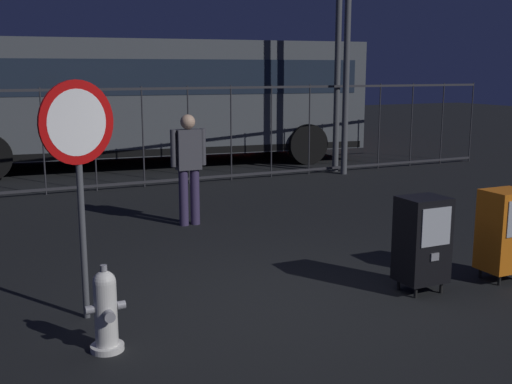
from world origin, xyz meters
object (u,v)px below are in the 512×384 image
Objects in this scene: pedestrian at (189,163)px; newspaper_box_primary at (422,239)px; bus_near at (150,95)px; fire_hydrant at (106,311)px; newspaper_box_secondary at (504,230)px; bus_far at (177,89)px; stop_sign at (78,150)px.

newspaper_box_primary is at bearing -72.08° from pedestrian.
pedestrian is at bearing -94.78° from bus_near.
fire_hydrant is at bearing -118.28° from pedestrian.
bus_near is (-0.01, 10.20, 1.14)m from newspaper_box_primary.
newspaper_box_secondary is 4.56m from pedestrian.
fire_hydrant is 0.45× the size of pedestrian.
bus_far is (5.38, 14.39, 1.36)m from fire_hydrant.
pedestrian is 11.06m from bus_far.
bus_near is at bearing 96.05° from newspaper_box_secondary.
newspaper_box_secondary is 0.46× the size of stop_sign.
newspaper_box_primary is 0.10× the size of bus_far.
stop_sign is at bearing -103.29° from bus_near.
stop_sign reaches higher than fire_hydrant.
bus_near is 4.65m from bus_far.
newspaper_box_secondary is at bearing -77.85° from bus_near.
fire_hydrant is 4.40m from newspaper_box_secondary.
pedestrian is at bearing 61.72° from fire_hydrant.
newspaper_box_primary is at bearing -83.83° from bus_near.
newspaper_box_primary is 14.55m from bus_far.
bus_near and bus_far have the same top height.
bus_near reaches higher than newspaper_box_secondary.
stop_sign is 3.78m from pedestrian.
bus_far is (2.07, 14.36, 1.14)m from newspaper_box_primary.
newspaper_box_primary is 4.04m from pedestrian.
newspaper_box_secondary is at bearing -4.29° from newspaper_box_primary.
newspaper_box_primary is 1.08m from newspaper_box_secondary.
bus_near is at bearing 79.12° from pedestrian.
newspaper_box_secondary is 14.52m from bus_far.
bus_far reaches higher than newspaper_box_secondary.
fire_hydrant is 15.43m from bus_far.
fire_hydrant is 0.73× the size of newspaper_box_primary.
stop_sign is (-4.41, 0.84, 1.03)m from newspaper_box_secondary.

